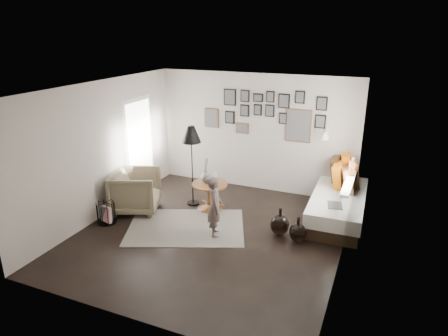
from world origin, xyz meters
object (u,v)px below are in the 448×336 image
at_px(daybed, 339,200).
at_px(demijohn_large, 280,225).
at_px(armchair, 136,191).
at_px(floor_lamp, 191,137).
at_px(child, 215,207).
at_px(pedestal_table, 210,197).
at_px(demijohn_small, 298,233).
at_px(magazine_basket, 106,213).
at_px(vase, 206,175).

relative_size(daybed, demijohn_large, 4.57).
xyz_separation_m(daybed, armchair, (-3.79, -1.30, 0.07)).
bearing_deg(floor_lamp, demijohn_large, -16.26).
height_order(daybed, floor_lamp, floor_lamp).
relative_size(armchair, demijohn_large, 1.82).
distance_m(daybed, child, 2.52).
distance_m(pedestal_table, child, 1.12).
distance_m(daybed, demijohn_small, 1.40).
bearing_deg(floor_lamp, child, -47.09).
bearing_deg(daybed, armchair, -162.54).
xyz_separation_m(daybed, child, (-1.92, -1.62, 0.21)).
xyz_separation_m(floor_lamp, demijohn_small, (2.38, -0.71, -1.27)).
xyz_separation_m(pedestal_table, magazine_basket, (-1.55, -1.31, -0.06)).
bearing_deg(magazine_basket, child, 10.02).
xyz_separation_m(floor_lamp, magazine_basket, (-1.11, -1.41, -1.24)).
height_order(magazine_basket, demijohn_large, demijohn_large).
height_order(floor_lamp, magazine_basket, floor_lamp).
bearing_deg(child, demijohn_large, -92.67).
xyz_separation_m(vase, demijohn_large, (1.67, -0.51, -0.52)).
bearing_deg(daybed, vase, -166.88).
bearing_deg(child, vase, 6.74).
bearing_deg(armchair, magazine_basket, 141.48).
height_order(vase, armchair, vase).
height_order(pedestal_table, demijohn_small, pedestal_table).
distance_m(armchair, magazine_basket, 0.75).
relative_size(armchair, child, 0.83).
bearing_deg(pedestal_table, demijohn_small, -17.44).
height_order(pedestal_table, demijohn_large, pedestal_table).
relative_size(pedestal_table, demijohn_large, 1.41).
bearing_deg(armchair, demijohn_large, -109.32).
height_order(vase, daybed, daybed).
distance_m(vase, demijohn_large, 1.83).
xyz_separation_m(armchair, demijohn_small, (3.29, 0.01, -0.24)).
xyz_separation_m(daybed, magazine_basket, (-4.00, -1.99, -0.14)).
relative_size(pedestal_table, demijohn_small, 1.55).
bearing_deg(armchair, floor_lamp, -73.30).
xyz_separation_m(vase, child, (0.62, -0.96, -0.16)).
bearing_deg(daybed, magazine_basket, -155.00).
xyz_separation_m(magazine_basket, child, (2.08, 0.37, 0.35)).
xyz_separation_m(pedestal_table, floor_lamp, (-0.44, 0.10, 1.18)).
height_order(daybed, demijohn_large, daybed).
distance_m(floor_lamp, magazine_basket, 2.18).
bearing_deg(pedestal_table, magazine_basket, -139.73).
bearing_deg(demijohn_large, daybed, 53.73).
bearing_deg(demijohn_small, armchair, -179.81).
relative_size(armchair, magazine_basket, 2.22).
height_order(armchair, demijohn_large, armchair).
relative_size(floor_lamp, demijohn_large, 3.31).
bearing_deg(vase, pedestal_table, -14.04).
distance_m(floor_lamp, child, 1.68).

